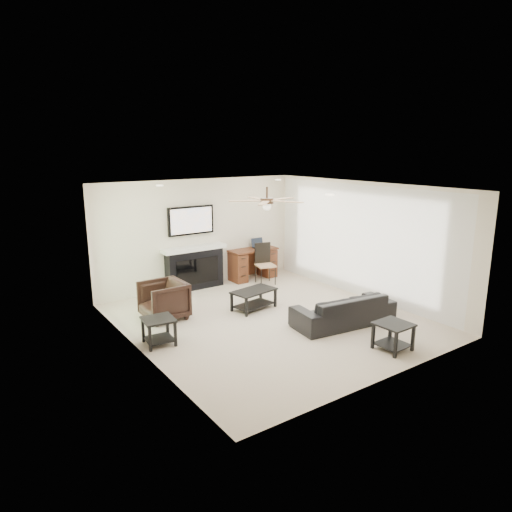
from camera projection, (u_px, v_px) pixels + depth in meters
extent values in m
plane|color=beige|center=(269.00, 320.00, 8.63)|extent=(5.50, 5.50, 0.00)
cube|color=white|center=(270.00, 187.00, 8.05)|extent=(5.00, 5.50, 0.04)
cube|color=beige|center=(199.00, 233.00, 10.54)|extent=(5.00, 0.04, 2.50)
cube|color=beige|center=(391.00, 294.00, 6.15)|extent=(5.00, 0.04, 2.50)
cube|color=beige|center=(138.00, 277.00, 6.95)|extent=(0.04, 5.50, 2.50)
cube|color=beige|center=(364.00, 240.00, 9.73)|extent=(0.04, 5.50, 2.50)
cube|color=silver|center=(359.00, 241.00, 9.79)|extent=(0.04, 5.10, 2.40)
cube|color=#93BC89|center=(110.00, 268.00, 8.25)|extent=(0.04, 1.80, 2.10)
cylinder|color=#382619|center=(267.00, 201.00, 8.19)|extent=(1.40, 1.40, 0.30)
imported|color=black|center=(343.00, 309.00, 8.39)|extent=(2.01, 1.00, 0.56)
imported|color=black|center=(164.00, 300.00, 8.64)|extent=(0.81, 0.79, 0.73)
cube|color=black|center=(254.00, 300.00, 9.18)|extent=(0.97, 0.65, 0.40)
cube|color=black|center=(393.00, 336.00, 7.32)|extent=(0.53, 0.53, 0.45)
cube|color=black|center=(159.00, 331.00, 7.52)|extent=(0.55, 0.55, 0.45)
cube|color=black|center=(194.00, 248.00, 10.34)|extent=(1.52, 0.34, 1.91)
cube|color=#3F210F|center=(252.00, 264.00, 11.31)|extent=(1.22, 0.56, 0.76)
cube|color=black|center=(265.00, 264.00, 10.84)|extent=(0.51, 0.53, 0.97)
cube|color=black|center=(260.00, 243.00, 11.29)|extent=(0.33, 0.24, 0.23)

